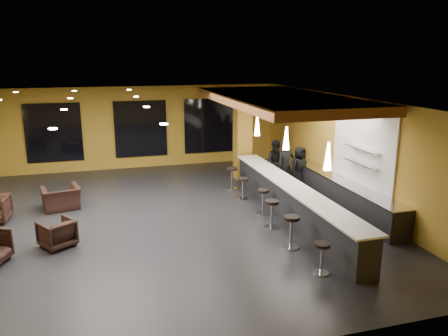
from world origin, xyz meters
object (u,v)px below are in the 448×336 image
object	(u,v)px
armchair_d	(61,198)
prep_counter	(341,194)
bar_counter	(291,202)
staff_a	(286,167)
bar_stool_0	(322,254)
staff_c	(299,167)
armchair_b	(57,233)
pendant_2	(257,126)
column	(243,135)
pendant_1	(286,138)
bar_stool_2	(272,210)
pendant_0	(328,156)
bar_stool_3	(263,198)
bar_stool_4	(243,186)
staff_b	(277,163)
bar_stool_1	(291,228)
bar_stool_5	(232,175)

from	to	relation	value
armchair_d	prep_counter	bearing A→B (deg)	153.35
bar_counter	staff_a	size ratio (longest dim) A/B	4.26
bar_stool_0	staff_c	bearing A→B (deg)	68.89
staff_c	armchair_b	size ratio (longest dim) A/B	1.98
pendant_2	column	bearing A→B (deg)	90.00
pendant_2	armchair_d	world-z (taller)	pendant_2
staff_a	bar_stool_0	distance (m)	5.99
pendant_1	bar_stool_2	xyz separation A→B (m)	(-0.84, -1.05, -1.83)
armchair_b	pendant_0	bearing A→B (deg)	132.61
staff_c	column	bearing A→B (deg)	106.52
staff_c	bar_stool_3	xyz separation A→B (m)	(-2.24, -2.16, -0.29)
staff_c	bar_stool_4	world-z (taller)	staff_c
staff_a	staff_b	xyz separation A→B (m)	(0.05, 0.95, -0.08)
bar_counter	staff_a	world-z (taller)	staff_a
prep_counter	bar_stool_1	distance (m)	3.77
pendant_1	armchair_d	world-z (taller)	pendant_1
armchair_b	staff_a	bearing A→B (deg)	166.99
column	bar_stool_3	size ratio (longest dim) A/B	4.53
pendant_2	prep_counter	bearing A→B (deg)	-51.34
pendant_1	armchair_d	distance (m)	7.32
pendant_0	bar_stool_3	bearing A→B (deg)	104.37
pendant_1	bar_stool_5	bearing A→B (deg)	106.35
pendant_2	staff_c	world-z (taller)	pendant_2
staff_c	bar_stool_1	xyz separation A→B (m)	(-2.45, -4.67, -0.24)
pendant_0	bar_stool_3	size ratio (longest dim) A/B	0.91
column	pendant_0	distance (m)	6.63
prep_counter	bar_stool_5	distance (m)	3.99
pendant_2	armchair_b	distance (m)	7.58
bar_stool_0	bar_stool_3	xyz separation A→B (m)	(0.12, 3.95, 0.03)
armchair_b	bar_stool_0	bearing A→B (deg)	119.25
staff_b	bar_stool_4	xyz separation A→B (m)	(-1.74, -1.23, -0.38)
pendant_0	bar_stool_2	size ratio (longest dim) A/B	0.87
prep_counter	pendant_1	world-z (taller)	pendant_1
armchair_d	bar_stool_0	xyz separation A→B (m)	(5.89, -6.11, 0.10)
bar_stool_2	staff_b	bearing A→B (deg)	65.55
prep_counter	pendant_0	bearing A→B (deg)	-128.66
pendant_1	pendant_2	bearing A→B (deg)	90.00
column	armchair_d	size ratio (longest dim) A/B	3.12
pendant_1	staff_c	xyz separation A→B (m)	(1.57, 2.24, -1.57)
bar_stool_1	column	bearing A→B (deg)	82.38
staff_c	armchair_d	distance (m)	8.26
pendant_1	bar_stool_3	bearing A→B (deg)	172.65
prep_counter	bar_stool_4	bearing A→B (deg)	150.47
armchair_b	bar_stool_5	xyz separation A→B (m)	(5.75, 3.53, 0.16)
bar_stool_2	bar_stool_5	xyz separation A→B (m)	(0.02, 3.86, -0.00)
bar_stool_1	armchair_b	bearing A→B (deg)	163.24
prep_counter	column	world-z (taller)	column
prep_counter	bar_stool_0	distance (m)	4.76
armchair_b	bar_stool_5	world-z (taller)	bar_stool_5
bar_stool_1	pendant_1	bearing A→B (deg)	70.23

